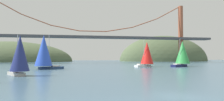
{
  "coord_description": "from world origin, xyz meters",
  "views": [
    {
      "loc": [
        -9.35,
        -17.43,
        3.66
      ],
      "look_at": [
        0.0,
        34.98,
        5.23
      ],
      "focal_mm": 32.55,
      "sensor_mm": 36.0,
      "label": 1
    }
  ],
  "objects_px": {
    "sailboat_green_sail": "(182,53)",
    "sailboat_red_spinnaker": "(147,54)",
    "sailboat_blue_spinnaker": "(44,51)",
    "sailboat_navy_sail": "(20,54)"
  },
  "relations": [
    {
      "from": "sailboat_green_sail",
      "to": "sailboat_red_spinnaker",
      "type": "bearing_deg",
      "value": 176.61
    },
    {
      "from": "sailboat_navy_sail",
      "to": "sailboat_blue_spinnaker",
      "type": "distance_m",
      "value": 20.14
    },
    {
      "from": "sailboat_navy_sail",
      "to": "sailboat_red_spinnaker",
      "type": "relative_size",
      "value": 0.81
    },
    {
      "from": "sailboat_green_sail",
      "to": "sailboat_red_spinnaker",
      "type": "xyz_separation_m",
      "value": [
        -13.15,
        0.78,
        -0.24
      ]
    },
    {
      "from": "sailboat_blue_spinnaker",
      "to": "sailboat_navy_sail",
      "type": "bearing_deg",
      "value": -93.97
    },
    {
      "from": "sailboat_blue_spinnaker",
      "to": "sailboat_red_spinnaker",
      "type": "height_order",
      "value": "sailboat_blue_spinnaker"
    },
    {
      "from": "sailboat_navy_sail",
      "to": "sailboat_blue_spinnaker",
      "type": "bearing_deg",
      "value": 86.03
    },
    {
      "from": "sailboat_red_spinnaker",
      "to": "sailboat_green_sail",
      "type": "bearing_deg",
      "value": -3.39
    },
    {
      "from": "sailboat_blue_spinnaker",
      "to": "sailboat_red_spinnaker",
      "type": "bearing_deg",
      "value": 13.04
    },
    {
      "from": "sailboat_green_sail",
      "to": "sailboat_blue_spinnaker",
      "type": "distance_m",
      "value": 47.26
    }
  ]
}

